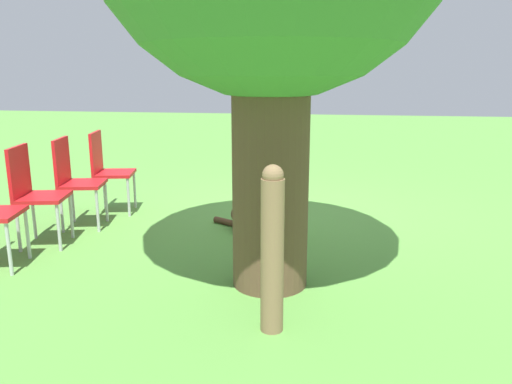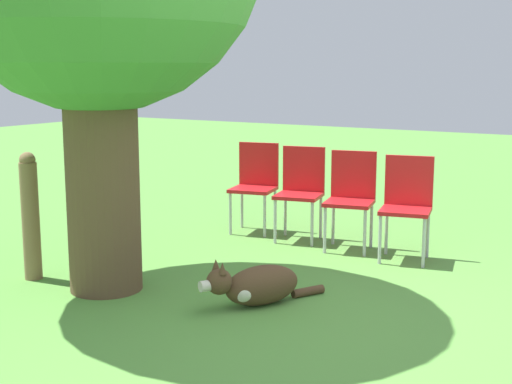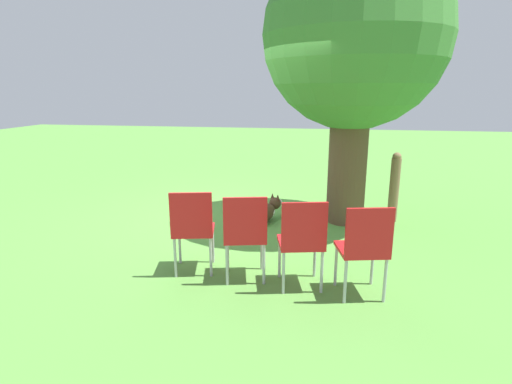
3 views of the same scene
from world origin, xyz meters
name	(u,v)px [view 3 (image 3 of 3)]	position (x,y,z in m)	size (l,w,h in m)	color
ground_plane	(243,217)	(0.00, 0.00, 0.00)	(30.00, 30.00, 0.00)	#56933D
oak_tree	(355,41)	(-0.10, 1.58, 2.63)	(2.58, 2.58, 3.97)	brown
dog	(264,212)	(0.17, 0.36, 0.16)	(0.96, 0.59, 0.39)	#513823
fence_post	(394,187)	(-0.21, 2.30, 0.54)	(0.14, 0.14, 1.07)	#846647
red_chair_0	(193,226)	(2.02, -0.13, 0.55)	(0.51, 0.52, 0.94)	red
red_chair_1	(245,232)	(2.11, 0.46, 0.55)	(0.51, 0.52, 0.94)	red
red_chair_2	(302,238)	(2.19, 1.05, 0.55)	(0.51, 0.52, 0.94)	red
red_chair_3	(364,245)	(2.27, 1.64, 0.55)	(0.51, 0.52, 0.94)	red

